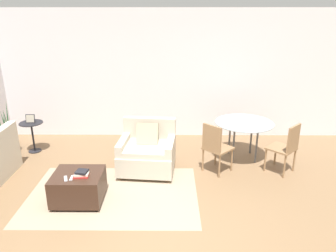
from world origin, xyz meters
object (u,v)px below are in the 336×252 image
(book_stack, at_px, (82,174))
(picture_frame, at_px, (30,119))
(tv_remote_primary, at_px, (66,179))
(potted_plant, at_px, (8,142))
(ottoman, at_px, (78,186))
(side_table, at_px, (32,131))
(dining_chair_near_left, at_px, (215,145))
(dining_chair_near_right, at_px, (287,145))
(dining_table, at_px, (244,126))
(tv_remote_secondary, at_px, (72,178))
(armchair, at_px, (147,152))

(book_stack, xyz_separation_m, picture_frame, (-1.47, 1.87, 0.21))
(tv_remote_primary, bearing_deg, potted_plant, 132.43)
(ottoman, bearing_deg, picture_frame, 127.45)
(side_table, distance_m, dining_chair_near_left, 3.62)
(side_table, height_order, dining_chair_near_left, dining_chair_near_left)
(ottoman, distance_m, dining_chair_near_right, 3.49)
(ottoman, xyz_separation_m, dining_table, (2.74, 1.53, 0.40))
(dining_chair_near_right, bearing_deg, side_table, 169.45)
(potted_plant, bearing_deg, side_table, 4.06)
(tv_remote_secondary, height_order, picture_frame, picture_frame)
(dining_table, xyz_separation_m, dining_chair_near_right, (0.61, -0.61, -0.13))
(side_table, bearing_deg, potted_plant, -175.94)
(book_stack, distance_m, tv_remote_primary, 0.23)
(book_stack, xyz_separation_m, potted_plant, (-1.96, 1.83, -0.27))
(tv_remote_primary, bearing_deg, side_table, 122.83)
(ottoman, distance_m, side_table, 2.28)
(side_table, xyz_separation_m, dining_chair_near_left, (3.51, -0.88, 0.08))
(book_stack, relative_size, tv_remote_primary, 1.35)
(potted_plant, distance_m, dining_table, 4.64)
(dining_chair_near_right, bearing_deg, dining_table, 135.00)
(potted_plant, bearing_deg, book_stack, -43.08)
(picture_frame, relative_size, dining_chair_near_left, 0.20)
(dining_table, bearing_deg, dining_chair_near_right, -45.00)
(tv_remote_secondary, bearing_deg, dining_table, 30.88)
(armchair, relative_size, potted_plant, 0.94)
(book_stack, relative_size, potted_plant, 0.21)
(tv_remote_secondary, bearing_deg, book_stack, 26.87)
(potted_plant, bearing_deg, dining_chair_near_left, -11.94)
(book_stack, height_order, potted_plant, potted_plant)
(tv_remote_secondary, relative_size, dining_chair_near_right, 0.17)
(armchair, distance_m, picture_frame, 2.50)
(tv_remote_primary, bearing_deg, book_stack, 22.76)
(armchair, distance_m, dining_chair_near_left, 1.19)
(ottoman, relative_size, tv_remote_primary, 4.33)
(tv_remote_primary, height_order, dining_chair_near_left, dining_chair_near_left)
(picture_frame, bearing_deg, ottoman, -52.55)
(side_table, bearing_deg, picture_frame, -90.00)
(tv_remote_primary, distance_m, dining_chair_near_left, 2.49)
(armchair, height_order, tv_remote_primary, armchair)
(armchair, bearing_deg, dining_chair_near_left, -3.54)
(picture_frame, bearing_deg, dining_chair_near_right, -10.55)
(tv_remote_secondary, bearing_deg, dining_chair_near_left, 25.86)
(picture_frame, bearing_deg, tv_remote_secondary, -55.26)
(armchair, height_order, tv_remote_secondary, armchair)
(tv_remote_secondary, bearing_deg, potted_plant, 134.03)
(picture_frame, bearing_deg, dining_chair_near_left, -14.10)
(picture_frame, bearing_deg, armchair, -19.08)
(ottoman, height_order, tv_remote_secondary, tv_remote_secondary)
(armchair, relative_size, side_table, 1.65)
(dining_chair_near_left, bearing_deg, armchair, 176.46)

